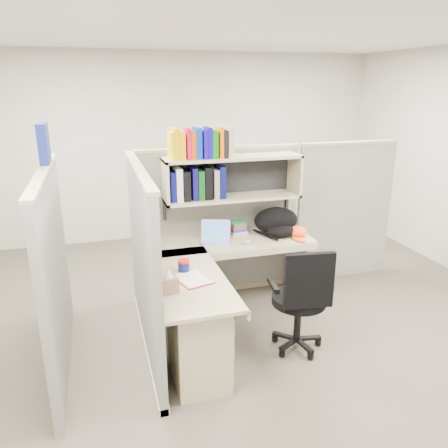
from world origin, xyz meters
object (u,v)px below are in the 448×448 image
object	(u,v)px
laptop	(215,232)
backpack	(278,222)
desk	(210,311)
task_chair	(300,315)
snack_canister	(184,265)

from	to	relation	value
laptop	backpack	size ratio (longest dim) A/B	0.62
desk	task_chair	world-z (taller)	task_chair
snack_canister	task_chair	world-z (taller)	task_chair
snack_canister	task_chair	xyz separation A→B (m)	(0.93, -0.35, -0.43)
laptop	snack_canister	xyz separation A→B (m)	(-0.44, -0.61, -0.05)
desk	laptop	bearing A→B (deg)	71.46
desk	snack_canister	size ratio (longest dim) A/B	17.20
laptop	snack_canister	size ratio (longest dim) A/B	2.89
desk	backpack	bearing A→B (deg)	41.34
backpack	snack_canister	size ratio (longest dim) A/B	4.70
desk	task_chair	distance (m)	0.78
laptop	backpack	world-z (taller)	backpack
desk	laptop	size ratio (longest dim) A/B	5.96
task_chair	desk	bearing A→B (deg)	169.61
backpack	task_chair	size ratio (longest dim) A/B	0.48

